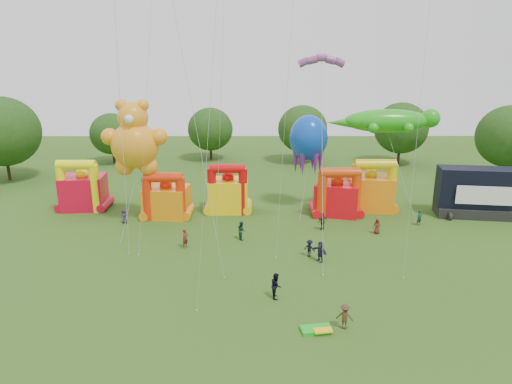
{
  "coord_description": "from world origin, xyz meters",
  "views": [
    {
      "loc": [
        -0.31,
        -22.67,
        17.35
      ],
      "look_at": [
        -0.21,
        18.0,
        5.22
      ],
      "focal_mm": 32.0,
      "sensor_mm": 36.0,
      "label": 1
    }
  ],
  "objects_px": {
    "bouncy_castle_2": "(228,193)",
    "stage_trailer": "(478,193)",
    "bouncy_castle_0": "(83,190)",
    "spectator_0": "(124,216)",
    "octopus_kite": "(307,154)",
    "gecko_kite": "(396,153)",
    "teddy_bear_kite": "(134,147)",
    "spectator_4": "(323,221)"
  },
  "relations": [
    {
      "from": "bouncy_castle_2",
      "to": "stage_trailer",
      "type": "bearing_deg",
      "value": -3.11
    },
    {
      "from": "bouncy_castle_2",
      "to": "stage_trailer",
      "type": "relative_size",
      "value": 0.64
    },
    {
      "from": "bouncy_castle_0",
      "to": "spectator_0",
      "type": "relative_size",
      "value": 3.96
    },
    {
      "from": "stage_trailer",
      "to": "octopus_kite",
      "type": "relative_size",
      "value": 0.83
    },
    {
      "from": "bouncy_castle_0",
      "to": "octopus_kite",
      "type": "bearing_deg",
      "value": 0.21
    },
    {
      "from": "gecko_kite",
      "to": "octopus_kite",
      "type": "distance_m",
      "value": 9.72
    },
    {
      "from": "teddy_bear_kite",
      "to": "octopus_kite",
      "type": "bearing_deg",
      "value": 12.31
    },
    {
      "from": "spectator_0",
      "to": "spectator_4",
      "type": "distance_m",
      "value": 21.27
    },
    {
      "from": "bouncy_castle_2",
      "to": "gecko_kite",
      "type": "xyz_separation_m",
      "value": [
        18.56,
        -1.19,
        4.9
      ]
    },
    {
      "from": "bouncy_castle_2",
      "to": "gecko_kite",
      "type": "distance_m",
      "value": 19.23
    },
    {
      "from": "stage_trailer",
      "to": "gecko_kite",
      "type": "distance_m",
      "value": 10.54
    },
    {
      "from": "bouncy_castle_2",
      "to": "octopus_kite",
      "type": "relative_size",
      "value": 0.53
    },
    {
      "from": "bouncy_castle_0",
      "to": "spectator_4",
      "type": "relative_size",
      "value": 3.28
    },
    {
      "from": "teddy_bear_kite",
      "to": "gecko_kite",
      "type": "xyz_separation_m",
      "value": [
        28.17,
        1.84,
        -1.04
      ]
    },
    {
      "from": "spectator_0",
      "to": "gecko_kite",
      "type": "bearing_deg",
      "value": 26.9
    },
    {
      "from": "stage_trailer",
      "to": "teddy_bear_kite",
      "type": "height_order",
      "value": "teddy_bear_kite"
    },
    {
      "from": "bouncy_castle_0",
      "to": "octopus_kite",
      "type": "distance_m",
      "value": 26.54
    },
    {
      "from": "bouncy_castle_2",
      "to": "spectator_4",
      "type": "height_order",
      "value": "bouncy_castle_2"
    },
    {
      "from": "stage_trailer",
      "to": "spectator_4",
      "type": "height_order",
      "value": "stage_trailer"
    },
    {
      "from": "bouncy_castle_2",
      "to": "spectator_0",
      "type": "distance_m",
      "value": 11.8
    },
    {
      "from": "gecko_kite",
      "to": "spectator_4",
      "type": "relative_size",
      "value": 6.69
    },
    {
      "from": "teddy_bear_kite",
      "to": "gecko_kite",
      "type": "height_order",
      "value": "teddy_bear_kite"
    },
    {
      "from": "gecko_kite",
      "to": "spectator_4",
      "type": "bearing_deg",
      "value": -150.68
    },
    {
      "from": "teddy_bear_kite",
      "to": "stage_trailer",
      "type": "bearing_deg",
      "value": 2.29
    },
    {
      "from": "stage_trailer",
      "to": "gecko_kite",
      "type": "xyz_separation_m",
      "value": [
        -9.54,
        0.34,
        4.47
      ]
    },
    {
      "from": "octopus_kite",
      "to": "spectator_4",
      "type": "bearing_deg",
      "value": -81.76
    },
    {
      "from": "bouncy_castle_0",
      "to": "teddy_bear_kite",
      "type": "relative_size",
      "value": 0.47
    },
    {
      "from": "bouncy_castle_2",
      "to": "octopus_kite",
      "type": "xyz_separation_m",
      "value": [
        9.11,
        1.05,
        4.36
      ]
    },
    {
      "from": "bouncy_castle_0",
      "to": "octopus_kite",
      "type": "height_order",
      "value": "octopus_kite"
    },
    {
      "from": "bouncy_castle_2",
      "to": "spectator_4",
      "type": "bearing_deg",
      "value": -30.34
    },
    {
      "from": "bouncy_castle_2",
      "to": "teddy_bear_kite",
      "type": "distance_m",
      "value": 11.69
    },
    {
      "from": "teddy_bear_kite",
      "to": "spectator_0",
      "type": "distance_m",
      "value": 7.59
    },
    {
      "from": "spectator_0",
      "to": "spectator_4",
      "type": "xyz_separation_m",
      "value": [
        21.17,
        -2.04,
        0.16
      ]
    },
    {
      "from": "teddy_bear_kite",
      "to": "spectator_0",
      "type": "relative_size",
      "value": 8.47
    },
    {
      "from": "gecko_kite",
      "to": "spectator_0",
      "type": "height_order",
      "value": "gecko_kite"
    },
    {
      "from": "octopus_kite",
      "to": "spectator_4",
      "type": "relative_size",
      "value": 5.89
    },
    {
      "from": "spectator_0",
      "to": "spectator_4",
      "type": "height_order",
      "value": "spectator_4"
    },
    {
      "from": "bouncy_castle_2",
      "to": "spectator_0",
      "type": "height_order",
      "value": "bouncy_castle_2"
    },
    {
      "from": "bouncy_castle_0",
      "to": "bouncy_castle_2",
      "type": "height_order",
      "value": "bouncy_castle_0"
    },
    {
      "from": "bouncy_castle_2",
      "to": "gecko_kite",
      "type": "height_order",
      "value": "gecko_kite"
    },
    {
      "from": "bouncy_castle_0",
      "to": "bouncy_castle_2",
      "type": "distance_m",
      "value": 17.1
    },
    {
      "from": "bouncy_castle_0",
      "to": "stage_trailer",
      "type": "relative_size",
      "value": 0.67
    }
  ]
}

